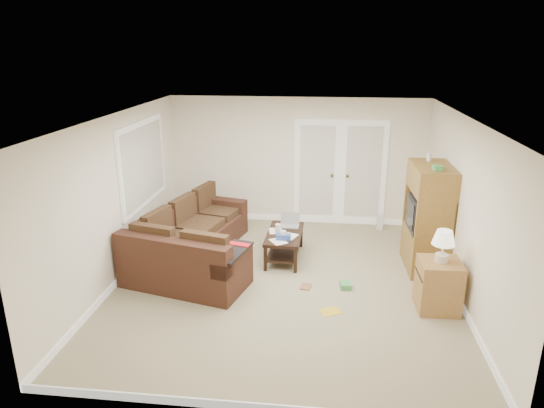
# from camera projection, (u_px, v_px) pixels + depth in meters

# --- Properties ---
(floor) EXTENTS (5.50, 5.50, 0.00)m
(floor) POSITION_uv_depth(u_px,v_px,m) (284.00, 283.00, 7.36)
(floor) COLOR tan
(floor) RESTS_ON ground
(ceiling) EXTENTS (5.00, 5.50, 0.02)m
(ceiling) POSITION_uv_depth(u_px,v_px,m) (285.00, 118.00, 6.58)
(ceiling) COLOR white
(ceiling) RESTS_ON wall_back
(wall_left) EXTENTS (0.02, 5.50, 2.50)m
(wall_left) POSITION_uv_depth(u_px,v_px,m) (118.00, 199.00, 7.24)
(wall_left) COLOR white
(wall_left) RESTS_ON floor
(wall_right) EXTENTS (0.02, 5.50, 2.50)m
(wall_right) POSITION_uv_depth(u_px,v_px,m) (464.00, 211.00, 6.70)
(wall_right) COLOR white
(wall_right) RESTS_ON floor
(wall_back) EXTENTS (5.00, 0.02, 2.50)m
(wall_back) POSITION_uv_depth(u_px,v_px,m) (297.00, 161.00, 9.57)
(wall_back) COLOR white
(wall_back) RESTS_ON floor
(wall_front) EXTENTS (5.00, 0.02, 2.50)m
(wall_front) POSITION_uv_depth(u_px,v_px,m) (257.00, 300.00, 4.38)
(wall_front) COLOR white
(wall_front) RESTS_ON floor
(baseboards) EXTENTS (5.00, 5.50, 0.10)m
(baseboards) POSITION_uv_depth(u_px,v_px,m) (284.00, 280.00, 7.35)
(baseboards) COLOR white
(baseboards) RESTS_ON floor
(french_doors) EXTENTS (1.80, 0.05, 2.13)m
(french_doors) POSITION_uv_depth(u_px,v_px,m) (340.00, 173.00, 9.51)
(french_doors) COLOR white
(french_doors) RESTS_ON floor
(window_left) EXTENTS (0.05, 1.92, 1.42)m
(window_left) POSITION_uv_depth(u_px,v_px,m) (143.00, 164.00, 8.09)
(window_left) COLOR white
(window_left) RESTS_ON wall_left
(sectional_sofa) EXTENTS (2.02, 3.15, 0.86)m
(sectional_sofa) POSITION_uv_depth(u_px,v_px,m) (191.00, 245.00, 7.87)
(sectional_sofa) COLOR #412419
(sectional_sofa) RESTS_ON floor
(coffee_table) EXTENTS (0.60, 1.14, 0.77)m
(coffee_table) POSITION_uv_depth(u_px,v_px,m) (285.00, 244.00, 8.15)
(coffee_table) COLOR black
(coffee_table) RESTS_ON floor
(tv_armoire) EXTENTS (0.61, 1.07, 1.82)m
(tv_armoire) POSITION_uv_depth(u_px,v_px,m) (428.00, 217.00, 7.63)
(tv_armoire) COLOR olive
(tv_armoire) RESTS_ON floor
(side_cabinet) EXTENTS (0.56, 0.56, 1.15)m
(side_cabinet) POSITION_uv_depth(u_px,v_px,m) (439.00, 281.00, 6.52)
(side_cabinet) COLOR #A1723B
(side_cabinet) RESTS_ON floor
(space_heater) EXTENTS (0.13, 0.11, 0.29)m
(space_heater) POSITION_uv_depth(u_px,v_px,m) (380.00, 222.00, 9.45)
(space_heater) COLOR white
(space_heater) RESTS_ON floor
(floor_magazine) EXTENTS (0.34, 0.32, 0.01)m
(floor_magazine) POSITION_uv_depth(u_px,v_px,m) (330.00, 311.00, 6.56)
(floor_magazine) COLOR gold
(floor_magazine) RESTS_ON floor
(floor_greenbox) EXTENTS (0.17, 0.22, 0.08)m
(floor_greenbox) POSITION_uv_depth(u_px,v_px,m) (345.00, 285.00, 7.20)
(floor_greenbox) COLOR #44974B
(floor_greenbox) RESTS_ON floor
(floor_book) EXTENTS (0.18, 0.22, 0.02)m
(floor_book) POSITION_uv_depth(u_px,v_px,m) (301.00, 286.00, 7.25)
(floor_book) COLOR brown
(floor_book) RESTS_ON floor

